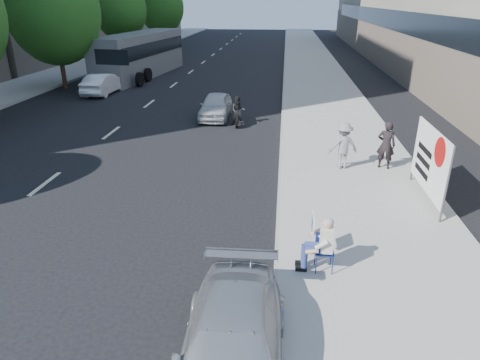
# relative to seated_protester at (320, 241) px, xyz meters

# --- Properties ---
(ground) EXTENTS (160.00, 160.00, 0.00)m
(ground) POSITION_rel_seated_protester_xyz_m (-2.40, 2.27, -0.87)
(ground) COLOR black
(ground) RESTS_ON ground
(near_sidewalk) EXTENTS (5.00, 120.00, 0.15)m
(near_sidewalk) POSITION_rel_seated_protester_xyz_m (1.60, 22.27, -0.80)
(near_sidewalk) COLOR #ADA9A1
(near_sidewalk) RESTS_ON ground
(far_sidewalk) EXTENTS (4.50, 120.00, 0.15)m
(far_sidewalk) POSITION_rel_seated_protester_xyz_m (-19.15, 22.27, -0.80)
(far_sidewalk) COLOR #ADA9A1
(far_sidewalk) RESTS_ON ground
(tree_far_c) EXTENTS (6.00, 6.00, 8.47)m
(tree_far_c) POSITION_rel_seated_protester_xyz_m (-16.10, 20.27, 4.15)
(tree_far_c) COLOR #382616
(tree_far_c) RESTS_ON ground
(tree_far_d) EXTENTS (4.80, 4.80, 7.65)m
(tree_far_d) POSITION_rel_seated_protester_xyz_m (-16.10, 32.27, 4.01)
(tree_far_d) COLOR #382616
(tree_far_d) RESTS_ON ground
(tree_far_e) EXTENTS (5.40, 5.40, 7.89)m
(tree_far_e) POSITION_rel_seated_protester_xyz_m (-16.10, 46.27, 3.91)
(tree_far_e) COLOR #382616
(tree_far_e) RESTS_ON ground
(seated_protester) EXTENTS (0.83, 1.11, 1.31)m
(seated_protester) POSITION_rel_seated_protester_xyz_m (0.00, 0.00, 0.00)
(seated_protester) COLOR navy
(seated_protester) RESTS_ON near_sidewalk
(jogger) EXTENTS (1.21, 0.89, 1.68)m
(jogger) POSITION_rel_seated_protester_xyz_m (1.24, 6.42, 0.12)
(jogger) COLOR gray
(jogger) RESTS_ON near_sidewalk
(pedestrian_woman) EXTENTS (0.73, 0.59, 1.73)m
(pedestrian_woman) POSITION_rel_seated_protester_xyz_m (2.76, 6.59, 0.14)
(pedestrian_woman) COLOR black
(pedestrian_woman) RESTS_ON near_sidewalk
(protest_banner) EXTENTS (0.08, 3.06, 2.20)m
(protest_banner) POSITION_rel_seated_protester_xyz_m (3.45, 4.03, 0.53)
(protest_banner) COLOR #4C4C4C
(protest_banner) RESTS_ON near_sidewalk
(parked_sedan) EXTENTS (1.83, 4.32, 1.24)m
(parked_sedan) POSITION_rel_seated_protester_xyz_m (-1.60, -3.12, -0.25)
(parked_sedan) COLOR #A6A8AD
(parked_sedan) RESTS_ON ground
(white_sedan_near) EXTENTS (1.54, 3.72, 1.26)m
(white_sedan_near) POSITION_rel_seated_protester_xyz_m (-4.44, 13.47, -0.24)
(white_sedan_near) COLOR silver
(white_sedan_near) RESTS_ON ground
(white_sedan_mid) EXTENTS (1.58, 4.10, 1.33)m
(white_sedan_mid) POSITION_rel_seated_protester_xyz_m (-12.69, 18.80, -0.21)
(white_sedan_mid) COLOR white
(white_sedan_mid) RESTS_ON ground
(motorcycle) EXTENTS (0.74, 2.05, 1.42)m
(motorcycle) POSITION_rel_seated_protester_xyz_m (-3.13, 12.31, -0.24)
(motorcycle) COLOR black
(motorcycle) RESTS_ON ground
(bus) EXTENTS (4.01, 12.30, 3.30)m
(bus) POSITION_rel_seated_protester_xyz_m (-12.37, 25.93, 0.76)
(bus) COLOR slate
(bus) RESTS_ON ground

